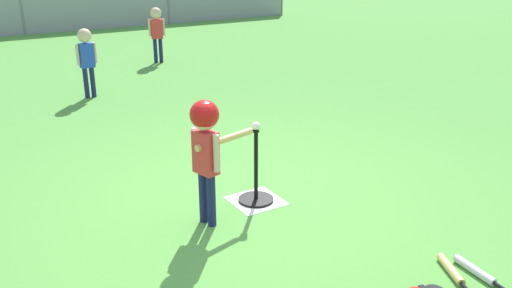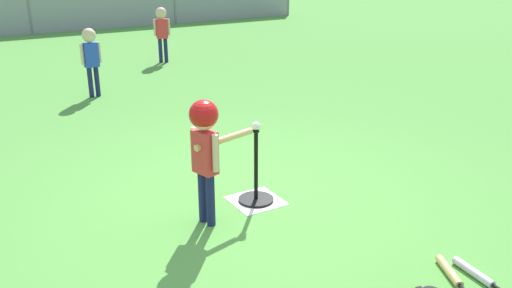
{
  "view_description": "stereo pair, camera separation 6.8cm",
  "coord_description": "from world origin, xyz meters",
  "px_view_note": "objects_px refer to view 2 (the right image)",
  "views": [
    {
      "loc": [
        -2.3,
        -3.8,
        2.18
      ],
      "look_at": [
        0.02,
        -0.04,
        0.55
      ],
      "focal_mm": 37.92,
      "sensor_mm": 36.0,
      "label": 1
    },
    {
      "loc": [
        -2.25,
        -3.84,
        2.18
      ],
      "look_at": [
        0.02,
        -0.04,
        0.55
      ],
      "focal_mm": 37.92,
      "sensor_mm": 36.0,
      "label": 2
    }
  ],
  "objects_px": {
    "baseball_on_tee": "(256,126)",
    "spare_bat_silver": "(481,277)",
    "spare_bat_wood": "(453,277)",
    "batter_child": "(205,137)",
    "fielder_near_right": "(91,53)",
    "batting_tee": "(256,190)",
    "fielder_deep_right": "(162,27)"
  },
  "relations": [
    {
      "from": "fielder_near_right",
      "to": "spare_bat_silver",
      "type": "distance_m",
      "value": 6.32
    },
    {
      "from": "spare_bat_wood",
      "to": "batting_tee",
      "type": "bearing_deg",
      "value": 106.91
    },
    {
      "from": "batter_child",
      "to": "fielder_near_right",
      "type": "relative_size",
      "value": 1.03
    },
    {
      "from": "fielder_near_right",
      "to": "spare_bat_wood",
      "type": "distance_m",
      "value": 6.19
    },
    {
      "from": "spare_bat_silver",
      "to": "spare_bat_wood",
      "type": "relative_size",
      "value": 1.09
    },
    {
      "from": "fielder_near_right",
      "to": "fielder_deep_right",
      "type": "distance_m",
      "value": 2.65
    },
    {
      "from": "baseball_on_tee",
      "to": "spare_bat_wood",
      "type": "bearing_deg",
      "value": -73.09
    },
    {
      "from": "batting_tee",
      "to": "spare_bat_wood",
      "type": "height_order",
      "value": "batting_tee"
    },
    {
      "from": "batting_tee",
      "to": "fielder_near_right",
      "type": "xyz_separation_m",
      "value": [
        -0.28,
        4.34,
        0.56
      ]
    },
    {
      "from": "spare_bat_silver",
      "to": "spare_bat_wood",
      "type": "xyz_separation_m",
      "value": [
        -0.16,
        0.1,
        0.0
      ]
    },
    {
      "from": "batting_tee",
      "to": "batter_child",
      "type": "height_order",
      "value": "batter_child"
    },
    {
      "from": "spare_bat_silver",
      "to": "spare_bat_wood",
      "type": "bearing_deg",
      "value": 147.23
    },
    {
      "from": "baseball_on_tee",
      "to": "fielder_deep_right",
      "type": "xyz_separation_m",
      "value": [
        1.59,
        6.22,
        -0.03
      ]
    },
    {
      "from": "fielder_deep_right",
      "to": "spare_bat_silver",
      "type": "bearing_deg",
      "value": -96.28
    },
    {
      "from": "batter_child",
      "to": "spare_bat_silver",
      "type": "height_order",
      "value": "batter_child"
    },
    {
      "from": "fielder_deep_right",
      "to": "spare_bat_silver",
      "type": "relative_size",
      "value": 1.51
    },
    {
      "from": "baseball_on_tee",
      "to": "spare_bat_silver",
      "type": "distance_m",
      "value": 2.11
    },
    {
      "from": "fielder_deep_right",
      "to": "baseball_on_tee",
      "type": "bearing_deg",
      "value": -104.29
    },
    {
      "from": "baseball_on_tee",
      "to": "spare_bat_wood",
      "type": "distance_m",
      "value": 1.97
    },
    {
      "from": "baseball_on_tee",
      "to": "fielder_near_right",
      "type": "distance_m",
      "value": 4.35
    },
    {
      "from": "baseball_on_tee",
      "to": "spare_bat_wood",
      "type": "relative_size",
      "value": 0.11
    },
    {
      "from": "batting_tee",
      "to": "fielder_near_right",
      "type": "relative_size",
      "value": 0.66
    },
    {
      "from": "batter_child",
      "to": "fielder_deep_right",
      "type": "bearing_deg",
      "value": 71.46
    },
    {
      "from": "baseball_on_tee",
      "to": "spare_bat_wood",
      "type": "height_order",
      "value": "baseball_on_tee"
    },
    {
      "from": "batter_child",
      "to": "spare_bat_wood",
      "type": "bearing_deg",
      "value": -56.18
    },
    {
      "from": "baseball_on_tee",
      "to": "fielder_near_right",
      "type": "xyz_separation_m",
      "value": [
        -0.28,
        4.34,
        -0.05
      ]
    },
    {
      "from": "fielder_near_right",
      "to": "spare_bat_wood",
      "type": "height_order",
      "value": "fielder_near_right"
    },
    {
      "from": "spare_bat_wood",
      "to": "spare_bat_silver",
      "type": "bearing_deg",
      "value": -32.77
    },
    {
      "from": "batting_tee",
      "to": "fielder_deep_right",
      "type": "distance_m",
      "value": 6.45
    },
    {
      "from": "spare_bat_wood",
      "to": "fielder_near_right",
      "type": "bearing_deg",
      "value": 97.61
    },
    {
      "from": "batter_child",
      "to": "spare_bat_silver",
      "type": "relative_size",
      "value": 1.51
    },
    {
      "from": "spare_bat_wood",
      "to": "fielder_deep_right",
      "type": "bearing_deg",
      "value": 82.52
    }
  ]
}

